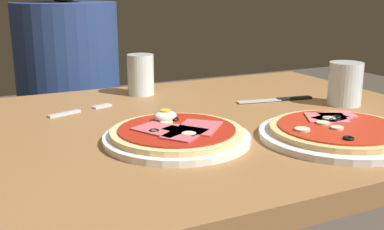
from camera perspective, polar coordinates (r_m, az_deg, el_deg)
dining_table at (r=1.06m, az=2.85°, el=-7.34°), size 1.01×0.81×0.75m
pizza_foreground at (r=0.86m, az=-1.82°, el=-2.35°), size 0.27×0.27×0.05m
pizza_across_left at (r=0.92m, az=17.04°, el=-1.98°), size 0.29×0.29×0.03m
water_glass_near at (r=1.24m, az=-6.13°, el=4.47°), size 0.07×0.07×0.10m
water_glass_far at (r=1.18m, az=17.76°, el=3.28°), size 0.08×0.08×0.10m
fork at (r=1.09m, az=-13.67°, el=0.42°), size 0.15×0.06×0.00m
knife at (r=1.19m, az=10.45°, el=1.84°), size 0.20×0.05×0.01m
diner_person at (r=1.61m, az=-14.06°, el=-2.15°), size 0.32×0.32×1.18m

